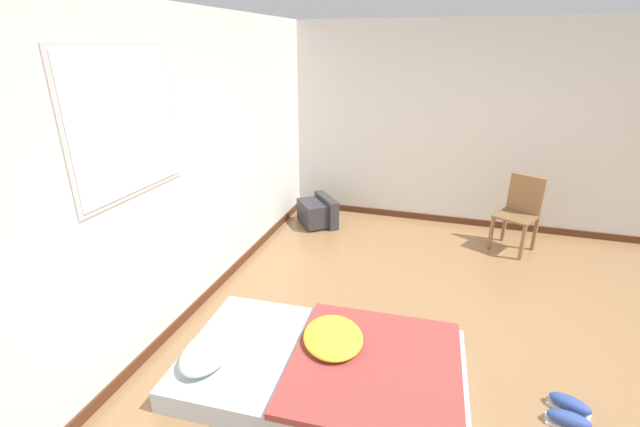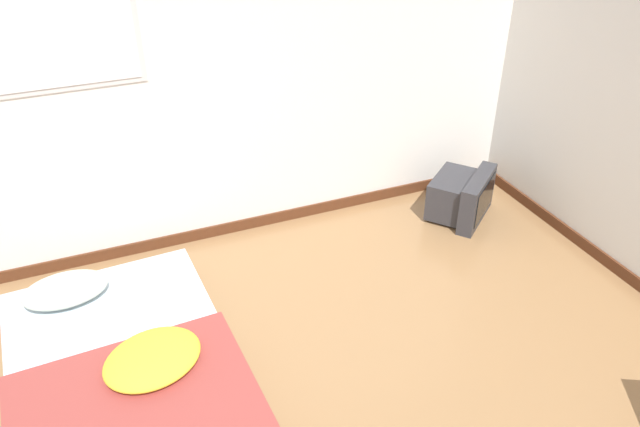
{
  "view_description": "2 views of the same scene",
  "coord_description": "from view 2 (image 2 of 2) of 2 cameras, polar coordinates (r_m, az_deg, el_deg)",
  "views": [
    {
      "loc": [
        -3.04,
        0.5,
        2.3
      ],
      "look_at": [
        0.65,
        1.64,
        0.76
      ],
      "focal_mm": 24.0,
      "sensor_mm": 36.0,
      "label": 1
    },
    {
      "loc": [
        -0.6,
        -1.42,
        2.71
      ],
      "look_at": [
        0.69,
        1.69,
        0.6
      ],
      "focal_mm": 35.0,
      "sensor_mm": 36.0,
      "label": 2
    }
  ],
  "objects": [
    {
      "name": "crt_tv",
      "position": [
        5.12,
        12.85,
        1.58
      ],
      "size": [
        0.67,
        0.65,
        0.38
      ],
      "color": "#333338",
      "rests_on": "ground_plane"
    },
    {
      "name": "wall_back",
      "position": [
        4.33,
        -13.79,
        12.04
      ],
      "size": [
        7.8,
        0.08,
        2.6
      ],
      "color": "white",
      "rests_on": "ground_plane"
    },
    {
      "name": "mattress_bed",
      "position": [
        3.69,
        -17.23,
        -14.52
      ],
      "size": [
        1.31,
        2.09,
        0.31
      ],
      "color": "silver",
      "rests_on": "ground_plane"
    }
  ]
}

